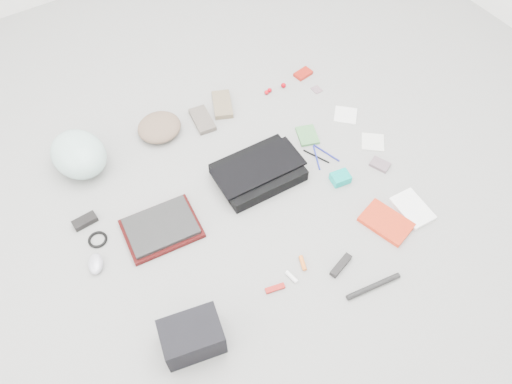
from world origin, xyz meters
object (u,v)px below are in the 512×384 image
messenger_bag (258,172)px  accordion_wallet (340,178)px  book_red (386,222)px  laptop (161,226)px  bike_helmet (79,154)px  camera_bag (192,337)px

messenger_bag → accordion_wallet: 0.39m
messenger_bag → book_red: size_ratio=1.79×
laptop → book_red: 1.00m
messenger_bag → accordion_wallet: messenger_bag is taller
messenger_bag → bike_helmet: 0.85m
laptop → bike_helmet: bearing=112.5°
accordion_wallet → bike_helmet: bearing=152.6°
camera_bag → book_red: (0.99, 0.01, -0.06)m
bike_helmet → accordion_wallet: bike_helmet is taller
camera_bag → accordion_wallet: bearing=30.7°
messenger_bag → camera_bag: size_ratio=1.72×
camera_bag → accordion_wallet: 1.01m
laptop → book_red: size_ratio=1.36×
bike_helmet → accordion_wallet: bearing=-48.6°
bike_helmet → accordion_wallet: (1.00, -0.74, -0.07)m
laptop → camera_bag: bearing=-97.2°
laptop → camera_bag: size_ratio=1.31×
messenger_bag → camera_bag: (-0.65, -0.55, 0.04)m
camera_bag → book_red: size_ratio=1.04×
book_red → accordion_wallet: (-0.03, 0.30, 0.01)m
laptop → accordion_wallet: size_ratio=3.46×
laptop → book_red: bearing=-24.8°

